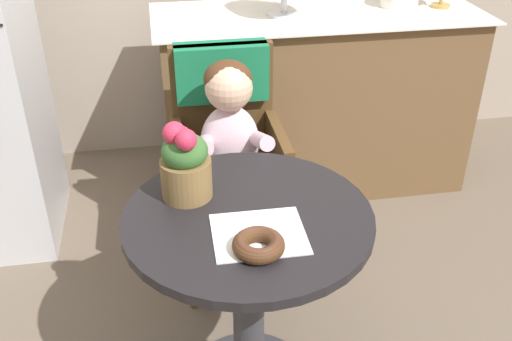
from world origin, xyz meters
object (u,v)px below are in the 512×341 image
Objects in this scene: cafe_table at (248,271)px; seated_child at (231,139)px; donut_front at (260,244)px; wicker_chair at (226,130)px; flower_vase at (185,163)px.

seated_child is (0.02, 0.53, 0.17)m from cafe_table.
cafe_table is 0.99× the size of seated_child.
wicker_chair is at bearing 88.52° from donut_front.
seated_child is at bearing 65.51° from flower_vase.
wicker_chair is 0.87m from donut_front.
donut_front reaches higher than cafe_table.
donut_front is 0.35m from flower_vase.
seated_child is at bearing -92.00° from wicker_chair.
cafe_table is 0.38m from flower_vase.
wicker_chair reaches higher than donut_front.
flower_vase reaches higher than seated_child.
flower_vase is (-0.16, 0.30, 0.09)m from donut_front.
wicker_chair is 6.91× the size of donut_front.
seated_child reaches higher than wicker_chair.
donut_front is at bearing -61.24° from flower_vase.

